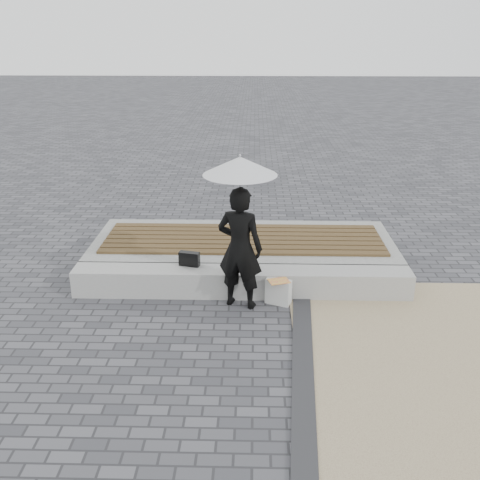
% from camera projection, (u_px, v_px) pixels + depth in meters
% --- Properties ---
extents(ground, '(80.00, 80.00, 0.00)m').
position_uv_depth(ground, '(239.00, 352.00, 6.83)').
color(ground, '#515056').
rests_on(ground, ground).
extents(edging_band, '(0.61, 5.20, 0.04)m').
position_uv_depth(edging_band, '(303.00, 376.00, 6.34)').
color(edging_band, '#2B2B2E').
rests_on(edging_band, ground).
extents(seating_ledge, '(5.00, 0.45, 0.40)m').
position_uv_depth(seating_ledge, '(242.00, 281.00, 8.25)').
color(seating_ledge, '#AAA9A4').
rests_on(seating_ledge, ground).
extents(timber_platform, '(5.00, 2.00, 0.40)m').
position_uv_depth(timber_platform, '(243.00, 251.00, 9.37)').
color(timber_platform, '#A4A49F').
rests_on(timber_platform, ground).
extents(timber_decking, '(4.60, 1.40, 0.04)m').
position_uv_depth(timber_decking, '(243.00, 239.00, 9.29)').
color(timber_decking, brown).
rests_on(timber_decking, timber_platform).
extents(woman, '(0.74, 0.59, 1.76)m').
position_uv_depth(woman, '(240.00, 248.00, 7.67)').
color(woman, black).
rests_on(woman, ground).
extents(parasol, '(0.99, 0.99, 1.27)m').
position_uv_depth(parasol, '(240.00, 166.00, 7.25)').
color(parasol, '#B5B5B9').
rests_on(parasol, ground).
extents(handbag, '(0.32, 0.18, 0.22)m').
position_uv_depth(handbag, '(189.00, 259.00, 8.26)').
color(handbag, black).
rests_on(handbag, seating_ledge).
extents(canvas_tote, '(0.39, 0.28, 0.38)m').
position_uv_depth(canvas_tote, '(278.00, 292.00, 7.96)').
color(canvas_tote, silver).
rests_on(canvas_tote, ground).
extents(magazine, '(0.34, 0.29, 0.01)m').
position_uv_depth(magazine, '(279.00, 281.00, 7.84)').
color(magazine, '#CD2A41').
rests_on(magazine, canvas_tote).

